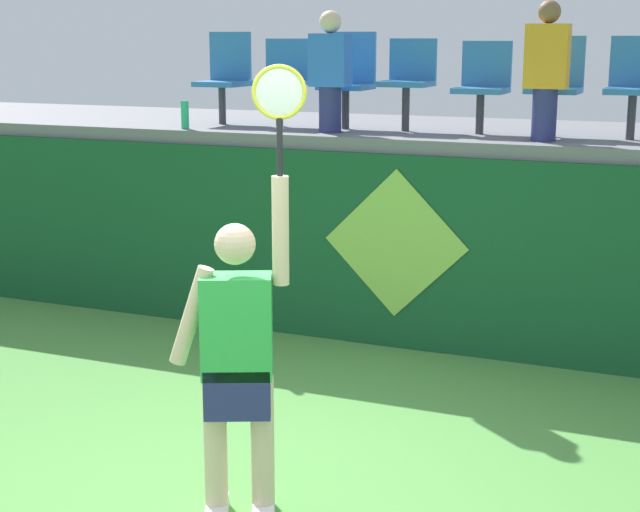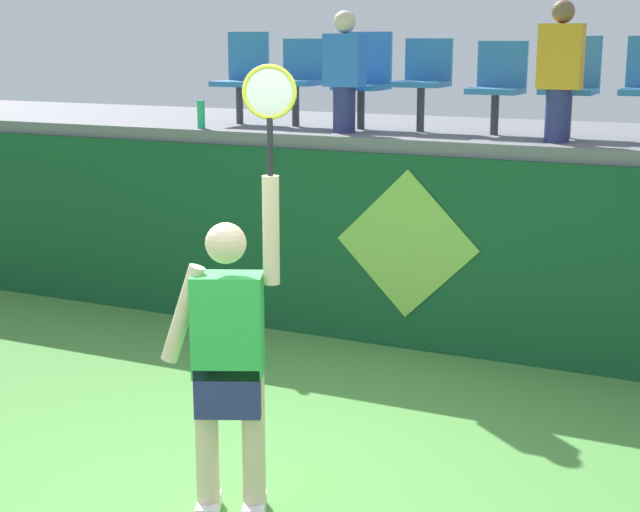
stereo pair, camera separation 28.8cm
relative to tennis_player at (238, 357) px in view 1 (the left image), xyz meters
The scene contains 14 objects.
court_back_wall 3.30m from the tennis_player, 90.11° to the left, with size 13.93×0.20×1.67m, color #144C28.
spectator_platform 4.56m from the tennis_player, 90.08° to the left, with size 13.93×2.48×0.12m, color slate.
tennis_player is the anchor object (origin of this frame).
water_bottle 4.23m from the tennis_player, 124.09° to the left, with size 0.07×0.07×0.26m, color #26B272.
stadium_chair_0 4.83m from the tennis_player, 118.70° to the left, with size 0.44×0.42×0.88m.
stadium_chair_1 4.56m from the tennis_player, 111.66° to the left, with size 0.44×0.42×0.82m.
stadium_chair_2 4.38m from the tennis_player, 102.96° to the left, with size 0.44×0.42×0.88m.
stadium_chair_3 4.28m from the tennis_player, 94.99° to the left, with size 0.44×0.42×0.82m.
stadium_chair_4 4.28m from the tennis_player, 85.41° to the left, with size 0.44×0.42×0.80m.
stadium_chair_5 4.38m from the tennis_player, 76.84° to the left, with size 0.44×0.42×0.84m.
stadium_chair_6 4.56m from the tennis_player, 68.56° to the left, with size 0.44×0.42×0.84m.
spectator_0 3.99m from the tennis_player, 75.22° to the left, with size 0.34×0.20×1.12m.
spectator_1 3.98m from the tennis_player, 104.55° to the left, with size 0.34×0.20×1.06m.
wall_signage_mount 3.33m from the tennis_player, 93.01° to the left, with size 1.27×0.01×1.55m.
Camera 1 is at (2.34, -4.42, 2.63)m, focal length 54.34 mm.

